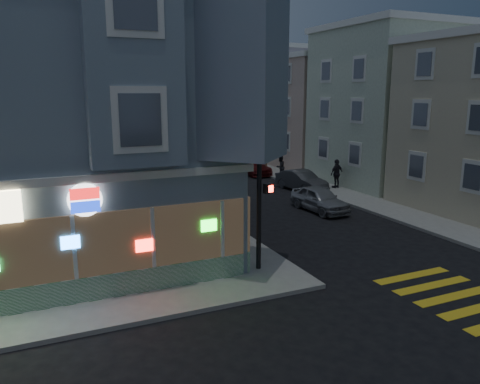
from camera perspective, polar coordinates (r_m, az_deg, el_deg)
ground at (r=13.51m, az=4.39°, el=-16.88°), size 120.00×120.00×0.00m
sidewalk_ne at (r=44.48m, az=16.44°, el=3.27°), size 24.00×42.00×0.15m
corner_building at (r=21.34m, az=-25.22°, el=9.05°), size 14.60×14.60×11.40m
row_house_b at (r=36.49m, az=19.89°, el=9.63°), size 12.00×8.60×10.50m
row_house_c at (r=43.46m, az=11.51°, el=9.39°), size 12.00×8.60×9.00m
row_house_d at (r=51.02m, az=5.58°, el=10.79°), size 12.00×8.60×10.50m
utility_pole at (r=38.68m, az=3.19°, el=9.52°), size 2.20×0.30×9.00m
street_tree_near at (r=44.22m, az=-0.20°, el=8.75°), size 3.00×3.00×5.30m
street_tree_far at (r=51.62m, az=-3.85°, el=9.21°), size 3.00×3.00×5.30m
pedestrian_a at (r=35.40m, az=4.94°, el=3.06°), size 1.00×0.89×1.69m
pedestrian_b at (r=32.30m, az=11.70°, el=2.22°), size 1.22×0.74×1.95m
parked_car_a at (r=26.40m, az=9.68°, el=-0.86°), size 1.78×4.10×1.38m
parked_car_b at (r=31.74m, az=7.49°, el=1.39°), size 1.98×4.31×1.37m
parked_car_c at (r=37.80m, az=1.53°, el=3.14°), size 1.87×4.45×1.28m
parked_car_d at (r=42.57m, az=-1.22°, el=4.25°), size 2.98×5.38×1.42m
traffic_signal at (r=16.45m, az=2.65°, el=2.80°), size 0.69×0.62×5.52m
fire_hydrant at (r=31.77m, az=8.76°, el=1.08°), size 0.42×0.24×0.72m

